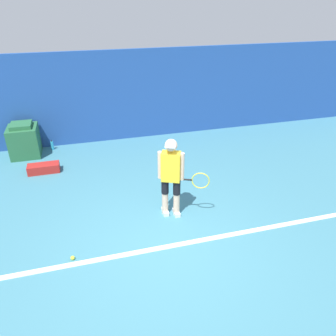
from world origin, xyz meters
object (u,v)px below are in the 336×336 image
object	(u,v)px
covered_chair	(24,140)
water_bottle	(52,145)
tennis_ball	(73,258)
tennis_player	(172,175)
equipment_bag	(44,168)

from	to	relation	value
covered_chair	water_bottle	size ratio (longest dim) A/B	3.37
tennis_ball	covered_chair	distance (m)	4.47
water_bottle	covered_chair	bearing A→B (deg)	-163.58
tennis_ball	water_bottle	size ratio (longest dim) A/B	0.26
tennis_player	water_bottle	xyz separation A→B (m)	(-2.32, 3.74, -0.74)
covered_chair	equipment_bag	distance (m)	1.26
tennis_player	water_bottle	world-z (taller)	tennis_player
water_bottle	equipment_bag	bearing A→B (deg)	-96.77
tennis_player	tennis_ball	xyz separation A→B (m)	(-1.88, -0.77, -0.83)
tennis_player	equipment_bag	world-z (taller)	tennis_player
covered_chair	water_bottle	world-z (taller)	covered_chair
covered_chair	water_bottle	xyz separation A→B (m)	(0.64, 0.19, -0.30)
tennis_player	covered_chair	xyz separation A→B (m)	(-2.96, 3.55, -0.45)
tennis_ball	equipment_bag	size ratio (longest dim) A/B	0.09
equipment_bag	tennis_player	bearing A→B (deg)	-44.56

